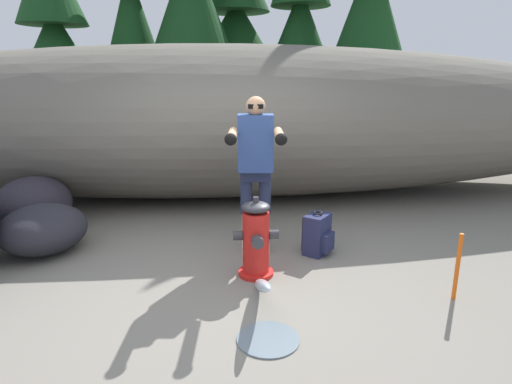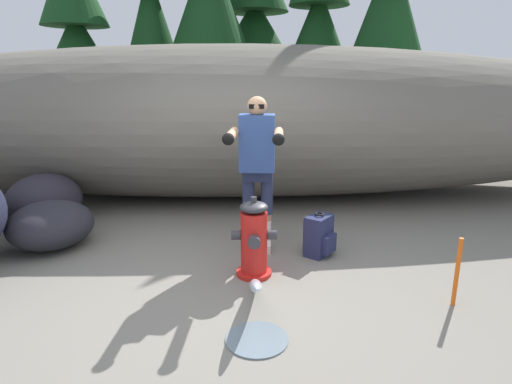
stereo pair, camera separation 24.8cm
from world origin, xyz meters
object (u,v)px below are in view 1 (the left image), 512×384
Objects in this scene: fire_hydrant at (256,240)px; boulder_large at (33,204)px; survey_stake at (457,267)px; spare_backpack at (318,235)px; boulder_small at (43,229)px; utility_worker at (256,157)px.

fire_hydrant is 0.76× the size of boulder_large.
spare_backpack is at bearing 131.92° from survey_stake.
boulder_small is (-2.96, 0.30, 0.05)m from spare_backpack.
spare_backpack is 0.78× the size of survey_stake.
fire_hydrant is at bearing -28.97° from boulder_large.
utility_worker reaches higher than survey_stake.
fire_hydrant is 3.00m from boulder_large.
spare_backpack is 0.46× the size of boulder_large.
utility_worker reaches higher than boulder_small.
spare_backpack is 3.48m from boulder_large.
boulder_large is 1.72× the size of survey_stake.
survey_stake is at bearing -25.64° from boulder_large.
boulder_small is (0.37, -0.69, -0.08)m from boulder_large.
boulder_small reaches higher than spare_backpack.
utility_worker is at bearing -150.69° from spare_backpack.
boulder_large is 1.10× the size of boulder_small.
spare_backpack is at bearing -16.54° from boulder_large.
utility_worker reaches higher than spare_backpack.
boulder_large reaches higher than survey_stake.
fire_hydrant is 1.31× the size of survey_stake.
boulder_large is (-2.67, 0.88, -0.71)m from utility_worker.
boulder_large is 0.79m from boulder_small.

